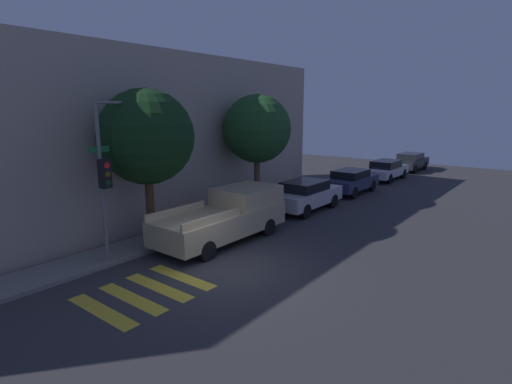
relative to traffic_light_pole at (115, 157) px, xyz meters
name	(u,v)px	position (x,y,z in m)	size (l,w,h in m)	color
ground_plane	(227,271)	(1.51, -3.37, -3.50)	(60.00, 60.00, 0.00)	#333335
sidewalk	(147,243)	(1.51, 0.67, -3.43)	(26.00, 1.69, 0.14)	slate
building_row	(80,140)	(1.51, 4.92, 0.21)	(26.00, 6.00, 7.42)	#A89E8E
crosswalk	(145,292)	(-0.99, -2.57, -3.50)	(3.11, 2.60, 0.00)	gold
traffic_light_pole	(115,157)	(0.00, 0.00, 0.00)	(2.56, 0.56, 5.36)	slate
pickup_truck	(227,216)	(3.86, -1.27, -2.54)	(5.59, 2.13, 1.91)	tan
sedan_near_corner	(305,195)	(9.68, -1.27, -2.70)	(4.42, 1.89, 1.50)	#B7BABF
sedan_middle	(351,181)	(14.94, -1.27, -2.73)	(4.32, 1.83, 1.43)	#2D3351
sedan_far_end	(386,169)	(20.77, -1.27, -2.74)	(4.64, 1.76, 1.41)	silver
sedan_tail_of_row	(410,161)	(26.26, -1.27, -2.72)	(4.49, 1.76, 1.45)	black
tree_near_corner	(146,137)	(1.55, 0.43, 0.53)	(3.38, 3.38, 5.74)	#42301E
tree_midblock	(257,129)	(7.91, 0.43, 0.56)	(3.24, 3.24, 5.70)	brown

